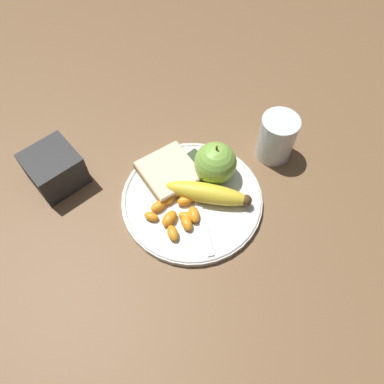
{
  "coord_description": "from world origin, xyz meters",
  "views": [
    {
      "loc": [
        -0.26,
        0.23,
        0.59
      ],
      "look_at": [
        0.0,
        0.0,
        0.03
      ],
      "focal_mm": 35.0,
      "sensor_mm": 36.0,
      "label": 1
    }
  ],
  "objects_px": {
    "banana": "(208,194)",
    "fork": "(196,196)",
    "juice_glass": "(276,138)",
    "jam_packet": "(195,163)",
    "condiment_caddy": "(55,169)",
    "plate": "(192,199)",
    "bread_slice": "(168,173)",
    "apple": "(215,163)"
  },
  "relations": [
    {
      "from": "bread_slice",
      "to": "condiment_caddy",
      "type": "xyz_separation_m",
      "value": [
        0.14,
        0.15,
        0.01
      ]
    },
    {
      "from": "plate",
      "to": "apple",
      "type": "bearing_deg",
      "value": -81.2
    },
    {
      "from": "apple",
      "to": "condiment_caddy",
      "type": "xyz_separation_m",
      "value": [
        0.19,
        0.22,
        -0.02
      ]
    },
    {
      "from": "juice_glass",
      "to": "banana",
      "type": "relative_size",
      "value": 0.65
    },
    {
      "from": "condiment_caddy",
      "to": "fork",
      "type": "bearing_deg",
      "value": -141.04
    },
    {
      "from": "juice_glass",
      "to": "jam_packet",
      "type": "relative_size",
      "value": 2.17
    },
    {
      "from": "fork",
      "to": "condiment_caddy",
      "type": "relative_size",
      "value": 2.08
    },
    {
      "from": "plate",
      "to": "fork",
      "type": "relative_size",
      "value": 1.39
    },
    {
      "from": "banana",
      "to": "jam_packet",
      "type": "distance_m",
      "value": 0.08
    },
    {
      "from": "banana",
      "to": "jam_packet",
      "type": "xyz_separation_m",
      "value": [
        0.07,
        -0.03,
        -0.01
      ]
    },
    {
      "from": "juice_glass",
      "to": "jam_packet",
      "type": "xyz_separation_m",
      "value": [
        0.07,
        0.14,
        -0.02
      ]
    },
    {
      "from": "juice_glass",
      "to": "jam_packet",
      "type": "bearing_deg",
      "value": 64.54
    },
    {
      "from": "fork",
      "to": "condiment_caddy",
      "type": "height_order",
      "value": "condiment_caddy"
    },
    {
      "from": "apple",
      "to": "bread_slice",
      "type": "bearing_deg",
      "value": 50.64
    },
    {
      "from": "plate",
      "to": "bread_slice",
      "type": "xyz_separation_m",
      "value": [
        0.06,
        0.0,
        0.02
      ]
    },
    {
      "from": "banana",
      "to": "condiment_caddy",
      "type": "xyz_separation_m",
      "value": [
        0.22,
        0.18,
        0.0
      ]
    },
    {
      "from": "banana",
      "to": "jam_packet",
      "type": "bearing_deg",
      "value": -23.57
    },
    {
      "from": "bread_slice",
      "to": "jam_packet",
      "type": "height_order",
      "value": "same"
    },
    {
      "from": "fork",
      "to": "bread_slice",
      "type": "bearing_deg",
      "value": 37.01
    },
    {
      "from": "plate",
      "to": "apple",
      "type": "height_order",
      "value": "apple"
    },
    {
      "from": "juice_glass",
      "to": "apple",
      "type": "bearing_deg",
      "value": 77.04
    },
    {
      "from": "plate",
      "to": "juice_glass",
      "type": "height_order",
      "value": "juice_glass"
    },
    {
      "from": "fork",
      "to": "banana",
      "type": "bearing_deg",
      "value": -113.55
    },
    {
      "from": "plate",
      "to": "banana",
      "type": "bearing_deg",
      "value": -134.95
    },
    {
      "from": "plate",
      "to": "jam_packet",
      "type": "relative_size",
      "value": 5.97
    },
    {
      "from": "banana",
      "to": "bread_slice",
      "type": "height_order",
      "value": "banana"
    },
    {
      "from": "apple",
      "to": "jam_packet",
      "type": "bearing_deg",
      "value": 19.73
    },
    {
      "from": "banana",
      "to": "condiment_caddy",
      "type": "relative_size",
      "value": 1.62
    },
    {
      "from": "condiment_caddy",
      "to": "banana",
      "type": "bearing_deg",
      "value": -141.16
    },
    {
      "from": "bread_slice",
      "to": "jam_packet",
      "type": "distance_m",
      "value": 0.05
    },
    {
      "from": "bread_slice",
      "to": "fork",
      "type": "height_order",
      "value": "bread_slice"
    },
    {
      "from": "juice_glass",
      "to": "bread_slice",
      "type": "relative_size",
      "value": 0.83
    },
    {
      "from": "banana",
      "to": "jam_packet",
      "type": "relative_size",
      "value": 3.36
    },
    {
      "from": "juice_glass",
      "to": "condiment_caddy",
      "type": "relative_size",
      "value": 1.05
    },
    {
      "from": "banana",
      "to": "condiment_caddy",
      "type": "bearing_deg",
      "value": 38.84
    },
    {
      "from": "banana",
      "to": "bread_slice",
      "type": "relative_size",
      "value": 1.28
    },
    {
      "from": "juice_glass",
      "to": "apple",
      "type": "height_order",
      "value": "apple"
    },
    {
      "from": "plate",
      "to": "fork",
      "type": "bearing_deg",
      "value": -112.58
    },
    {
      "from": "fork",
      "to": "jam_packet",
      "type": "height_order",
      "value": "jam_packet"
    },
    {
      "from": "plate",
      "to": "bread_slice",
      "type": "relative_size",
      "value": 2.27
    },
    {
      "from": "banana",
      "to": "fork",
      "type": "bearing_deg",
      "value": 37.41
    },
    {
      "from": "bread_slice",
      "to": "condiment_caddy",
      "type": "distance_m",
      "value": 0.21
    }
  ]
}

